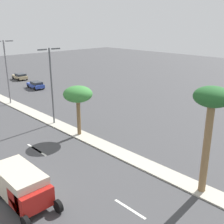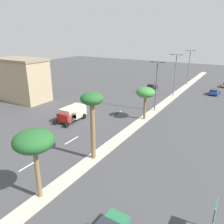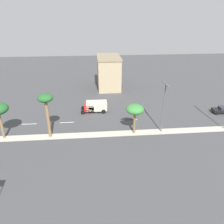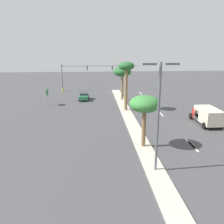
# 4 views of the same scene
# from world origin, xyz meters

# --- Properties ---
(ground_plane) EXTENTS (160.00, 160.00, 0.00)m
(ground_plane) POSITION_xyz_m (0.00, 35.11, 0.00)
(ground_plane) COLOR #424244
(median_curb) EXTENTS (1.80, 90.29, 0.12)m
(median_curb) POSITION_xyz_m (0.00, 45.14, 0.06)
(median_curb) COLOR #B7B2A3
(median_curb) RESTS_ON ground
(lane_stripe_mid) EXTENTS (0.20, 2.80, 0.01)m
(lane_stripe_mid) POSITION_xyz_m (-5.43, 4.00, 0.01)
(lane_stripe_mid) COLOR silver
(lane_stripe_mid) RESTS_ON ground
(lane_stripe_front) EXTENTS (0.20, 2.80, 0.01)m
(lane_stripe_front) POSITION_xyz_m (-5.43, 13.67, 0.01)
(lane_stripe_front) COLOR silver
(lane_stripe_front) RESTS_ON ground
(lane_stripe_rear) EXTENTS (0.20, 2.80, 0.01)m
(lane_stripe_rear) POSITION_xyz_m (-5.43, 21.04, 0.01)
(lane_stripe_rear) COLOR silver
(lane_stripe_rear) RESTS_ON ground
(lane_stripe_far) EXTENTS (0.20, 2.80, 0.01)m
(lane_stripe_far) POSITION_xyz_m (-5.43, 33.25, 0.01)
(lane_stripe_far) COLOR silver
(lane_stripe_far) RESTS_ON ground
(lane_stripe_outboard) EXTENTS (0.20, 2.80, 0.01)m
(lane_stripe_outboard) POSITION_xyz_m (-5.43, 34.10, 0.01)
(lane_stripe_outboard) COLOR silver
(lane_stripe_outboard) RESTS_ON ground
(traffic_signal_gantry) EXTENTS (18.23, 0.53, 6.36)m
(traffic_signal_gantry) POSITION_xyz_m (7.99, -0.38, 4.22)
(traffic_signal_gantry) COLOR slate
(traffic_signal_gantry) RESTS_ON ground
(directional_road_sign) EXTENTS (0.10, 1.49, 3.00)m
(directional_road_sign) POSITION_xyz_m (13.72, 14.06, 2.15)
(directional_road_sign) COLOR gray
(directional_road_sign) RESTS_ON ground
(palm_tree_inboard) EXTENTS (3.48, 3.48, 6.50)m
(palm_tree_inboard) POSITION_xyz_m (-0.31, 10.65, 5.56)
(palm_tree_inboard) COLOR olive
(palm_tree_inboard) RESTS_ON median_curb
(palm_tree_near) EXTENTS (2.58, 2.58, 7.99)m
(palm_tree_near) POSITION_xyz_m (-0.04, 18.66, 6.74)
(palm_tree_near) COLOR olive
(palm_tree_near) RESTS_ON median_curb
(palm_tree_mid) EXTENTS (3.18, 3.18, 5.53)m
(palm_tree_mid) POSITION_xyz_m (-0.00, 33.73, 4.67)
(palm_tree_mid) COLOR brown
(palm_tree_mid) RESTS_ON median_curb
(street_lamp_left) EXTENTS (2.90, 0.24, 9.22)m
(street_lamp_left) POSITION_xyz_m (-0.05, 38.84, 5.56)
(street_lamp_left) COLOR #515459
(street_lamp_left) RESTS_ON median_curb
(sedan_green_trailing) EXTENTS (1.94, 3.91, 1.40)m
(sedan_green_trailing) POSITION_xyz_m (7.33, 9.77, 0.76)
(sedan_green_trailing) COLOR #287047
(sedan_green_trailing) RESTS_ON ground
(box_truck) EXTENTS (2.60, 5.74, 2.38)m
(box_truck) POSITION_xyz_m (-10.27, 26.77, 1.32)
(box_truck) COLOR #B21E19
(box_truck) RESTS_ON ground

